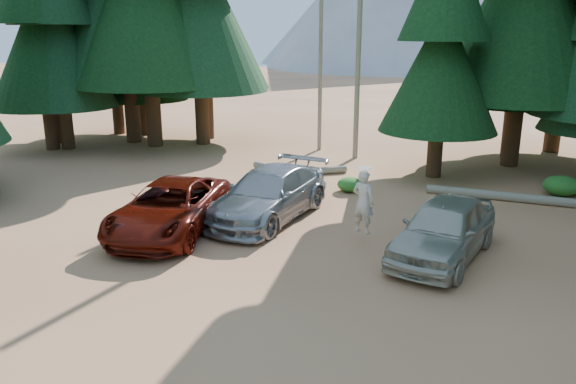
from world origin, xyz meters
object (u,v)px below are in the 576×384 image
(log_right, at_px, (498,196))
(log_mid, at_px, (286,172))
(silver_minivan_right, at_px, (444,229))
(red_pickup, at_px, (170,208))
(frisbee_player, at_px, (363,202))
(silver_minivan_center, at_px, (269,194))
(log_left, at_px, (298,173))

(log_right, bearing_deg, log_mid, 176.95)
(silver_minivan_right, bearing_deg, log_right, 89.66)
(red_pickup, distance_m, log_mid, 7.66)
(silver_minivan_right, height_order, log_right, silver_minivan_right)
(silver_minivan_right, height_order, frisbee_player, frisbee_player)
(frisbee_player, xyz_separation_m, log_right, (4.33, 5.30, -1.07))
(red_pickup, distance_m, frisbee_player, 5.75)
(log_mid, bearing_deg, silver_minivan_right, -20.29)
(silver_minivan_center, distance_m, log_left, 5.52)
(frisbee_player, relative_size, log_mid, 0.50)
(silver_minivan_center, bearing_deg, log_left, 106.22)
(silver_minivan_center, distance_m, log_right, 8.43)
(silver_minivan_right, height_order, log_left, silver_minivan_right)
(frisbee_player, relative_size, log_left, 0.45)
(frisbee_player, bearing_deg, log_mid, -37.29)
(silver_minivan_right, distance_m, frisbee_player, 2.34)
(frisbee_player, relative_size, log_right, 0.38)
(red_pickup, bearing_deg, log_mid, 74.10)
(silver_minivan_right, bearing_deg, log_left, 145.75)
(log_left, relative_size, log_right, 0.85)
(frisbee_player, height_order, log_mid, frisbee_player)
(red_pickup, xyz_separation_m, silver_minivan_right, (7.94, -0.19, 0.05))
(red_pickup, bearing_deg, silver_minivan_center, 35.09)
(log_mid, xyz_separation_m, log_right, (8.22, -1.70, 0.00))
(silver_minivan_center, relative_size, log_right, 1.09)
(log_right, bearing_deg, silver_minivan_center, -144.55)
(silver_minivan_center, bearing_deg, frisbee_player, -11.33)
(log_mid, bearing_deg, log_right, 19.27)
(frisbee_player, bearing_deg, log_left, -40.50)
(silver_minivan_right, xyz_separation_m, log_left, (-5.60, 7.59, -0.65))
(silver_minivan_center, distance_m, frisbee_player, 3.54)
(silver_minivan_center, bearing_deg, log_mid, 111.43)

